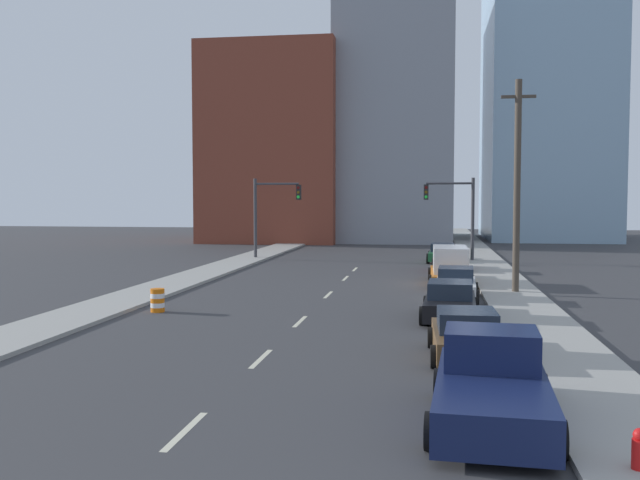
% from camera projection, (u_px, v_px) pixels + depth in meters
% --- Properties ---
extents(sidewalk_left, '(2.83, 98.82, 0.15)m').
position_uv_depth(sidewalk_left, '(261.00, 254.00, 57.21)').
color(sidewalk_left, '#9E9B93').
rests_on(sidewalk_left, ground).
extents(sidewalk_right, '(2.83, 98.82, 0.15)m').
position_uv_depth(sidewalk_right, '(480.00, 257.00, 54.58)').
color(sidewalk_right, '#9E9B93').
rests_on(sidewalk_right, ground).
extents(lane_stripe_at_7m, '(0.16, 2.40, 0.01)m').
position_uv_depth(lane_stripe_at_7m, '(185.00, 431.00, 14.10)').
color(lane_stripe_at_7m, beige).
rests_on(lane_stripe_at_7m, ground).
extents(lane_stripe_at_13m, '(0.16, 2.40, 0.01)m').
position_uv_depth(lane_stripe_at_13m, '(261.00, 359.00, 20.41)').
color(lane_stripe_at_13m, beige).
rests_on(lane_stripe_at_13m, ground).
extents(lane_stripe_at_20m, '(0.16, 2.40, 0.01)m').
position_uv_depth(lane_stripe_at_20m, '(300.00, 321.00, 26.55)').
color(lane_stripe_at_20m, beige).
rests_on(lane_stripe_at_20m, ground).
extents(lane_stripe_at_27m, '(0.16, 2.40, 0.01)m').
position_uv_depth(lane_stripe_at_27m, '(328.00, 295.00, 33.86)').
color(lane_stripe_at_27m, beige).
rests_on(lane_stripe_at_27m, ground).
extents(lane_stripe_at_34m, '(0.16, 2.40, 0.01)m').
position_uv_depth(lane_stripe_at_34m, '(345.00, 278.00, 40.77)').
color(lane_stripe_at_34m, beige).
rests_on(lane_stripe_at_34m, ground).
extents(lane_stripe_at_39m, '(0.16, 2.40, 0.01)m').
position_uv_depth(lane_stripe_at_39m, '(355.00, 269.00, 45.89)').
color(lane_stripe_at_39m, beige).
rests_on(lane_stripe_at_39m, ground).
extents(building_brick_left, '(14.00, 16.00, 20.19)m').
position_uv_depth(building_brick_left, '(279.00, 147.00, 77.05)').
color(building_brick_left, brown).
rests_on(building_brick_left, ground).
extents(building_office_center, '(12.00, 20.00, 25.42)m').
position_uv_depth(building_office_center, '(397.00, 125.00, 78.93)').
color(building_office_center, gray).
rests_on(building_office_center, ground).
extents(building_glass_right, '(13.00, 20.00, 33.96)m').
position_uv_depth(building_glass_right, '(545.00, 88.00, 80.11)').
color(building_glass_right, '#8CADC6').
rests_on(building_glass_right, ground).
extents(traffic_signal_left, '(3.60, 0.35, 6.04)m').
position_uv_depth(traffic_signal_left, '(268.00, 208.00, 53.10)').
color(traffic_signal_left, '#38383D').
rests_on(traffic_signal_left, ground).
extents(traffic_signal_right, '(3.60, 0.35, 6.04)m').
position_uv_depth(traffic_signal_right, '(459.00, 208.00, 50.97)').
color(traffic_signal_right, '#38383D').
rests_on(traffic_signal_right, ground).
extents(utility_pole_right_mid, '(1.60, 0.32, 10.15)m').
position_uv_depth(utility_pole_right_mid, '(517.00, 185.00, 33.65)').
color(utility_pole_right_mid, '#473D33').
rests_on(utility_pole_right_mid, ground).
extents(traffic_barrel, '(0.56, 0.56, 0.95)m').
position_uv_depth(traffic_barrel, '(158.00, 300.00, 28.74)').
color(traffic_barrel, orange).
rests_on(traffic_barrel, ground).
extents(fire_hydrant, '(0.26, 0.26, 0.84)m').
position_uv_depth(fire_hydrant, '(640.00, 453.00, 11.72)').
color(fire_hydrant, red).
rests_on(fire_hydrant, ground).
extents(pickup_truck_navy, '(2.70, 5.53, 1.83)m').
position_uv_depth(pickup_truck_navy, '(492.00, 387.00, 14.55)').
color(pickup_truck_navy, '#141E47').
rests_on(pickup_truck_navy, ground).
extents(sedan_brown, '(2.25, 4.31, 1.40)m').
position_uv_depth(sedan_brown, '(467.00, 336.00, 20.44)').
color(sedan_brown, brown).
rests_on(sedan_brown, ground).
extents(sedan_black, '(2.29, 4.68, 1.46)m').
position_uv_depth(sedan_black, '(450.00, 302.00, 26.92)').
color(sedan_black, black).
rests_on(sedan_black, ground).
extents(sedan_white, '(2.18, 4.45, 1.48)m').
position_uv_depth(sedan_white, '(456.00, 285.00, 32.15)').
color(sedan_white, silver).
rests_on(sedan_white, ground).
extents(box_truck_orange, '(2.31, 6.10, 2.03)m').
position_uv_depth(box_truck_orange, '(450.00, 266.00, 37.81)').
color(box_truck_orange, orange).
rests_on(box_truck_orange, ground).
extents(sedan_maroon, '(2.18, 4.39, 1.54)m').
position_uv_depth(sedan_maroon, '(450.00, 260.00, 44.59)').
color(sedan_maroon, maroon).
rests_on(sedan_maroon, ground).
extents(sedan_green, '(2.29, 4.43, 1.35)m').
position_uv_depth(sedan_green, '(443.00, 253.00, 50.84)').
color(sedan_green, '#1E6033').
rests_on(sedan_green, ground).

